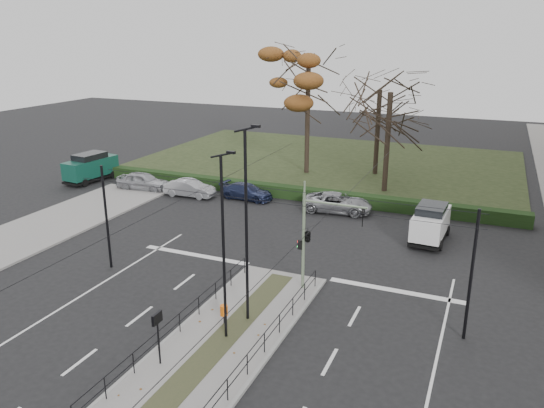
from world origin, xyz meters
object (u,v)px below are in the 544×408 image
(streetlamp_median_near, at_px, (224,247))
(bare_tree_center, at_px, (380,96))
(bare_tree_near, at_px, (390,100))
(litter_bin, at_px, (224,311))
(traffic_light, at_px, (309,235))
(parked_car_second, at_px, (190,188))
(info_panel, at_px, (157,324))
(parked_car_first, at_px, (143,181))
(rust_tree, at_px, (309,66))
(parked_car_fourth, at_px, (338,203))
(streetlamp_median_far, at_px, (247,225))
(white_van, at_px, (431,222))
(parked_car_third, at_px, (247,191))
(green_van, at_px, (91,167))

(streetlamp_median_near, bearing_deg, bare_tree_center, 90.58)
(bare_tree_near, bearing_deg, streetlamp_median_near, -93.75)
(litter_bin, bearing_deg, traffic_light, 63.71)
(parked_car_second, height_order, bare_tree_near, bare_tree_near)
(info_panel, height_order, parked_car_first, info_panel)
(traffic_light, bearing_deg, rust_tree, 109.62)
(parked_car_fourth, distance_m, rust_tree, 15.04)
(streetlamp_median_far, bearing_deg, litter_bin, -135.68)
(white_van, relative_size, rust_tree, 0.35)
(parked_car_third, height_order, parked_car_fourth, parked_car_fourth)
(streetlamp_median_far, distance_m, parked_car_first, 24.43)
(streetlamp_median_far, height_order, rust_tree, rust_tree)
(bare_tree_center, bearing_deg, green_van, -151.97)
(rust_tree, distance_m, bare_tree_center, 7.06)
(streetlamp_median_far, bearing_deg, rust_tree, 103.88)
(litter_bin, relative_size, rust_tree, 0.07)
(info_panel, distance_m, streetlamp_median_near, 4.02)
(traffic_light, distance_m, bare_tree_center, 25.74)
(info_panel, xyz_separation_m, streetlamp_median_far, (1.76, 4.55, 2.84))
(traffic_light, xyz_separation_m, parked_car_first, (-19.28, 12.32, -2.37))
(info_panel, xyz_separation_m, parked_car_third, (-6.64, 21.94, -1.28))
(streetlamp_median_far, relative_size, parked_car_third, 2.07)
(parked_car_first, bearing_deg, bare_tree_center, -58.68)
(parked_car_third, distance_m, white_van, 15.26)
(white_van, distance_m, rust_tree, 20.75)
(bare_tree_center, bearing_deg, white_van, -65.77)
(parked_car_fourth, relative_size, green_van, 0.97)
(litter_bin, relative_size, parked_car_fourth, 0.18)
(litter_bin, bearing_deg, streetlamp_median_near, -57.22)
(traffic_light, bearing_deg, litter_bin, -116.29)
(rust_tree, bearing_deg, litter_bin, -78.11)
(rust_tree, bearing_deg, streetlamp_median_near, -77.34)
(parked_car_third, relative_size, bare_tree_center, 0.42)
(streetlamp_median_far, distance_m, parked_car_third, 19.74)
(white_van, bearing_deg, info_panel, -114.04)
(parked_car_fourth, height_order, bare_tree_center, bare_tree_center)
(streetlamp_median_far, xyz_separation_m, bare_tree_center, (-0.53, 29.30, 2.63))
(parked_car_third, bearing_deg, rust_tree, -6.19)
(parked_car_fourth, bearing_deg, parked_car_second, 88.51)
(parked_car_second, xyz_separation_m, rust_tree, (6.29, 11.01, 9.36))
(parked_car_first, xyz_separation_m, bare_tree_center, (17.20, 12.97, 6.61))
(parked_car_second, relative_size, white_van, 0.93)
(parked_car_second, bearing_deg, bare_tree_center, -45.61)
(parked_car_first, distance_m, parked_car_second, 4.71)
(streetlamp_median_far, xyz_separation_m, green_van, (-23.80, 16.91, -3.42))
(info_panel, distance_m, rust_tree, 33.17)
(traffic_light, relative_size, parked_car_first, 1.13)
(streetlamp_median_far, distance_m, bare_tree_center, 29.42)
(info_panel, relative_size, streetlamp_median_far, 0.25)
(white_van, bearing_deg, rust_tree, 134.48)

